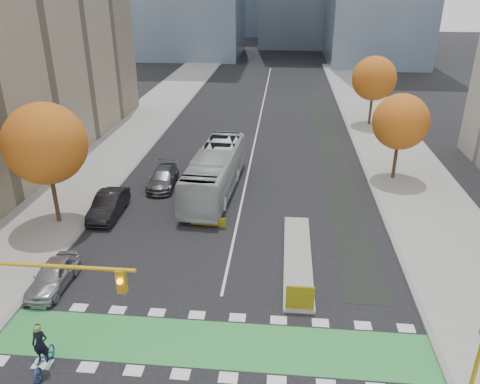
% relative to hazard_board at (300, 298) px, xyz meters
% --- Properties ---
extents(ground, '(300.00, 300.00, 0.00)m').
position_rel_hazard_board_xyz_m(ground, '(-4.00, -4.20, -0.80)').
color(ground, black).
rests_on(ground, ground).
extents(sidewalk_west, '(7.00, 120.00, 0.15)m').
position_rel_hazard_board_xyz_m(sidewalk_west, '(-17.50, 15.80, -0.73)').
color(sidewalk_west, gray).
rests_on(sidewalk_west, ground).
extents(sidewalk_east, '(7.00, 120.00, 0.15)m').
position_rel_hazard_board_xyz_m(sidewalk_east, '(9.50, 15.80, -0.73)').
color(sidewalk_east, gray).
rests_on(sidewalk_east, ground).
extents(curb_west, '(0.30, 120.00, 0.16)m').
position_rel_hazard_board_xyz_m(curb_west, '(-14.00, 15.80, -0.73)').
color(curb_west, gray).
rests_on(curb_west, ground).
extents(curb_east, '(0.30, 120.00, 0.16)m').
position_rel_hazard_board_xyz_m(curb_east, '(6.00, 15.80, -0.73)').
color(curb_east, gray).
rests_on(curb_east, ground).
extents(bike_crossing, '(20.00, 3.00, 0.01)m').
position_rel_hazard_board_xyz_m(bike_crossing, '(-4.00, -2.70, -0.79)').
color(bike_crossing, '#2D8C3D').
rests_on(bike_crossing, ground).
extents(centre_line, '(0.15, 70.00, 0.01)m').
position_rel_hazard_board_xyz_m(centre_line, '(-4.00, 35.80, -0.80)').
color(centre_line, silver).
rests_on(centre_line, ground).
extents(bike_lane_paint, '(2.50, 50.00, 0.01)m').
position_rel_hazard_board_xyz_m(bike_lane_paint, '(3.50, 25.80, -0.80)').
color(bike_lane_paint, black).
rests_on(bike_lane_paint, ground).
extents(median_island, '(1.60, 10.00, 0.16)m').
position_rel_hazard_board_xyz_m(median_island, '(0.00, 4.80, -0.72)').
color(median_island, gray).
rests_on(median_island, ground).
extents(hazard_board, '(1.40, 0.12, 1.30)m').
position_rel_hazard_board_xyz_m(hazard_board, '(0.00, 0.00, 0.00)').
color(hazard_board, yellow).
rests_on(hazard_board, median_island).
extents(tree_west, '(5.20, 5.20, 8.22)m').
position_rel_hazard_board_xyz_m(tree_west, '(-16.00, 7.80, 4.82)').
color(tree_west, '#332114').
rests_on(tree_west, ground).
extents(tree_east_near, '(4.40, 4.40, 7.08)m').
position_rel_hazard_board_xyz_m(tree_east_near, '(8.00, 17.80, 4.06)').
color(tree_east_near, '#332114').
rests_on(tree_east_near, ground).
extents(tree_east_far, '(4.80, 4.80, 7.65)m').
position_rel_hazard_board_xyz_m(tree_east_far, '(8.50, 33.80, 4.44)').
color(tree_east_far, '#332114').
rests_on(tree_east_far, ground).
extents(traffic_signal_west, '(8.53, 0.56, 5.20)m').
position_rel_hazard_board_xyz_m(traffic_signal_west, '(-11.93, -4.71, 3.23)').
color(traffic_signal_west, '#BF9914').
rests_on(traffic_signal_west, ground).
extents(cyclist, '(0.87, 2.08, 2.35)m').
position_rel_hazard_board_xyz_m(cyclist, '(-10.68, -4.92, -0.02)').
color(cyclist, navy).
rests_on(cyclist, ground).
extents(bus, '(3.59, 12.23, 3.36)m').
position_rel_hazard_board_xyz_m(bus, '(-6.22, 13.92, 0.88)').
color(bus, '#B4BABD').
rests_on(bus, ground).
extents(parked_car_a, '(1.69, 4.10, 1.39)m').
position_rel_hazard_board_xyz_m(parked_car_a, '(-13.00, 0.80, -0.10)').
color(parked_car_a, '#AAAAB0').
rests_on(parked_car_a, ground).
extents(parked_car_b, '(1.79, 4.86, 1.59)m').
position_rel_hazard_board_xyz_m(parked_car_b, '(-13.00, 9.24, -0.01)').
color(parked_car_b, black).
rests_on(parked_car_b, ground).
extents(parked_car_c, '(2.24, 4.99, 1.42)m').
position_rel_hazard_board_xyz_m(parked_car_c, '(-10.50, 14.56, -0.09)').
color(parked_car_c, '#515257').
rests_on(parked_car_c, ground).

